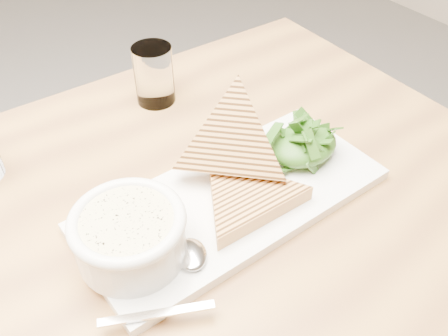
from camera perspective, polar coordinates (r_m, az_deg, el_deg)
table_top at (r=0.65m, az=-9.51°, el=-8.95°), size 1.12×0.76×0.04m
table_leg_br at (r=1.31m, az=4.86°, el=-0.46°), size 0.06×0.06×0.71m
platter at (r=0.66m, az=1.02°, el=-3.65°), size 0.41×0.19×0.02m
soup_bowl at (r=0.59m, az=-10.66°, el=-8.02°), size 0.13×0.13×0.05m
soup at (r=0.56m, az=-11.04°, el=-6.06°), size 0.11×0.11×0.01m
bowl_rim at (r=0.56m, az=-11.07°, el=-5.92°), size 0.13×0.13×0.01m
sandwich_flat at (r=0.64m, az=2.54°, el=-3.39°), size 0.18×0.18×0.02m
sandwich_lean at (r=0.65m, az=0.98°, el=2.97°), size 0.25×0.25×0.19m
salad_base at (r=0.71m, az=9.04°, el=2.61°), size 0.10×0.08×0.04m
arugula_pile at (r=0.71m, az=9.10°, el=3.05°), size 0.11×0.10×0.05m
spoon_bowl at (r=0.59m, az=-3.75°, el=-9.80°), size 0.05×0.06×0.01m
spoon_handle at (r=0.55m, az=-7.69°, el=-16.18°), size 0.12×0.06×0.00m
glass_far at (r=0.84m, az=-8.01°, el=10.51°), size 0.06×0.06×0.10m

